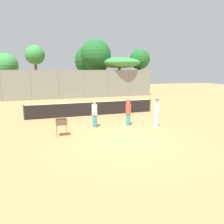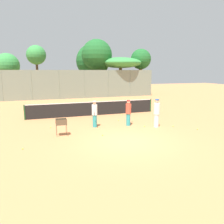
{
  "view_description": "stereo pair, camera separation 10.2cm",
  "coord_description": "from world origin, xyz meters",
  "views": [
    {
      "loc": [
        -3.98,
        -9.33,
        3.39
      ],
      "look_at": [
        0.12,
        2.52,
        1.0
      ],
      "focal_mm": 35.0,
      "sensor_mm": 36.0,
      "label": 1
    },
    {
      "loc": [
        -3.88,
        -9.36,
        3.39
      ],
      "look_at": [
        0.12,
        2.52,
        1.0
      ],
      "focal_mm": 35.0,
      "sensor_mm": 36.0,
      "label": 2
    }
  ],
  "objects": [
    {
      "name": "tree_4",
      "position": [
        3.78,
        19.73,
        5.42
      ],
      "size": [
        4.06,
        4.06,
        7.48
      ],
      "color": "brown",
      "rests_on": "ground_plane"
    },
    {
      "name": "parked_car",
      "position": [
        -0.39,
        22.1,
        0.66
      ],
      "size": [
        4.2,
        1.7,
        1.6
      ],
      "color": "white",
      "rests_on": "ground_plane"
    },
    {
      "name": "tennis_ball_0",
      "position": [
        -4.69,
        0.47,
        0.03
      ],
      "size": [
        0.07,
        0.07,
        0.07
      ],
      "primitive_type": "sphere",
      "color": "#D1E54C",
      "rests_on": "ground_plane"
    },
    {
      "name": "tennis_ball_5",
      "position": [
        3.83,
        1.75,
        0.03
      ],
      "size": [
        0.07,
        0.07,
        0.07
      ],
      "primitive_type": "sphere",
      "color": "#D1E54C",
      "rests_on": "ground_plane"
    },
    {
      "name": "tree_3",
      "position": [
        -3.89,
        21.39,
        5.28
      ],
      "size": [
        2.48,
        2.48,
        6.61
      ],
      "color": "brown",
      "rests_on": "ground_plane"
    },
    {
      "name": "tennis_ball_2",
      "position": [
        -0.82,
        1.3,
        0.03
      ],
      "size": [
        0.07,
        0.07,
        0.07
      ],
      "primitive_type": "sphere",
      "color": "#D1E54C",
      "rests_on": "ground_plane"
    },
    {
      "name": "tree_2",
      "position": [
        7.0,
        19.29,
        4.39
      ],
      "size": [
        5.76,
        5.76,
        5.15
      ],
      "color": "brown",
      "rests_on": "ground_plane"
    },
    {
      "name": "tree_0",
      "position": [
        -7.64,
        23.16,
        4.03
      ],
      "size": [
        3.19,
        3.19,
        5.66
      ],
      "color": "brown",
      "rests_on": "ground_plane"
    },
    {
      "name": "tennis_ball_6",
      "position": [
        2.13,
        2.27,
        0.03
      ],
      "size": [
        0.07,
        0.07,
        0.07
      ],
      "primitive_type": "sphere",
      "color": "#D1E54C",
      "rests_on": "ground_plane"
    },
    {
      "name": "tennis_ball_7",
      "position": [
        4.76,
        0.68,
        0.03
      ],
      "size": [
        0.07,
        0.07,
        0.07
      ],
      "primitive_type": "sphere",
      "color": "#D1E54C",
      "rests_on": "ground_plane"
    },
    {
      "name": "back_fence",
      "position": [
        0.0,
        17.3,
        1.73
      ],
      "size": [
        21.52,
        0.08,
        3.45
      ],
      "color": "gray",
      "rests_on": "ground_plane"
    },
    {
      "name": "player_red_cap",
      "position": [
        1.33,
        2.91,
        0.83
      ],
      "size": [
        0.63,
        0.73,
        1.59
      ],
      "rotation": [
        0.0,
        0.0,
        0.89
      ],
      "color": "teal",
      "rests_on": "ground_plane"
    },
    {
      "name": "tree_5",
      "position": [
        9.89,
        18.92,
        4.83
      ],
      "size": [
        2.81,
        2.81,
        6.35
      ],
      "color": "brown",
      "rests_on": "ground_plane"
    },
    {
      "name": "tennis_ball_3",
      "position": [
        1.2,
        4.35,
        0.03
      ],
      "size": [
        0.07,
        0.07,
        0.07
      ],
      "primitive_type": "sphere",
      "color": "#D1E54C",
      "rests_on": "ground_plane"
    },
    {
      "name": "tree_1",
      "position": [
        3.84,
        22.28,
        4.73
      ],
      "size": [
        4.83,
        4.83,
        7.16
      ],
      "color": "brown",
      "rests_on": "ground_plane"
    },
    {
      "name": "tennis_ball_4",
      "position": [
        -3.32,
        3.87,
        0.03
      ],
      "size": [
        0.07,
        0.07,
        0.07
      ],
      "primitive_type": "sphere",
      "color": "#D1E54C",
      "rests_on": "ground_plane"
    },
    {
      "name": "tennis_net",
      "position": [
        0.0,
        6.61,
        0.56
      ],
      "size": [
        9.9,
        0.1,
        1.07
      ],
      "color": "#26592D",
      "rests_on": "ground_plane"
    },
    {
      "name": "player_white_outfit",
      "position": [
        2.79,
        2.0,
        0.89
      ],
      "size": [
        0.65,
        0.76,
        1.71
      ],
      "rotation": [
        0.0,
        0.0,
        0.89
      ],
      "color": "white",
      "rests_on": "ground_plane"
    },
    {
      "name": "ground_plane",
      "position": [
        0.0,
        0.0,
        0.0
      ],
      "size": [
        80.0,
        80.0,
        0.0
      ],
      "primitive_type": "plane",
      "color": "#D37F4C"
    },
    {
      "name": "player_yellow_shirt",
      "position": [
        -0.77,
        3.16,
        0.83
      ],
      "size": [
        0.39,
        0.85,
        1.6
      ],
      "rotation": [
        0.0,
        0.0,
        4.41
      ],
      "color": "teal",
      "rests_on": "ground_plane"
    },
    {
      "name": "tennis_ball_1",
      "position": [
        2.15,
        6.16,
        0.03
      ],
      "size": [
        0.07,
        0.07,
        0.07
      ],
      "primitive_type": "sphere",
      "color": "#D1E54C",
      "rests_on": "ground_plane"
    },
    {
      "name": "ball_cart",
      "position": [
        -2.86,
        2.0,
        0.68
      ],
      "size": [
        0.56,
        0.41,
        0.9
      ],
      "color": "brown",
      "rests_on": "ground_plane"
    }
  ]
}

